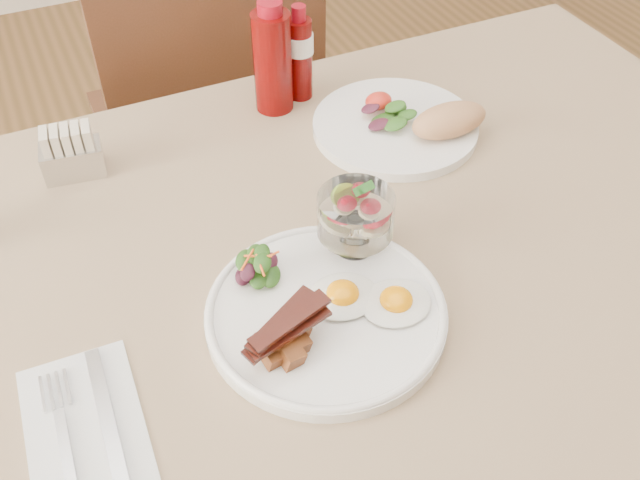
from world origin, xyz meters
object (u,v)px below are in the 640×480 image
hot_sauce_bottle (300,54)px  sugar_caddy (71,155)px  second_plate (408,123)px  main_plate (326,314)px  fruit_cup (356,215)px  chair_far (210,121)px  ketchup_bottle (273,60)px  table (351,292)px

hot_sauce_bottle → sugar_caddy: bearing=-172.1°
second_plate → main_plate: bearing=-133.7°
fruit_cup → chair_far: bearing=89.4°
ketchup_bottle → second_plate: bearing=-43.8°
fruit_cup → ketchup_bottle: (0.03, 0.35, 0.01)m
table → ketchup_bottle: 0.38m
fruit_cup → ketchup_bottle: ketchup_bottle is taller
fruit_cup → second_plate: bearing=46.4°
fruit_cup → ketchup_bottle: 0.35m
second_plate → ketchup_bottle: size_ratio=1.42×
chair_far → fruit_cup: bearing=-90.6°
second_plate → sugar_caddy: size_ratio=2.82×
table → second_plate: 0.28m
main_plate → hot_sauce_bottle: 0.48m
sugar_caddy → table: bearing=-37.4°
second_plate → hot_sauce_bottle: (-0.11, 0.16, 0.06)m
chair_far → second_plate: chair_far is taller
main_plate → table: bearing=48.4°
fruit_cup → second_plate: fruit_cup is taller
ketchup_bottle → hot_sauce_bottle: ketchup_bottle is taller
chair_far → ketchup_bottle: size_ratio=5.25×
hot_sauce_bottle → main_plate: bearing=-109.9°
main_plate → sugar_caddy: (-0.21, 0.39, 0.03)m
second_plate → hot_sauce_bottle: 0.20m
table → fruit_cup: size_ratio=14.02×
ketchup_bottle → sugar_caddy: 0.33m
ketchup_bottle → hot_sauce_bottle: size_ratio=1.14×
main_plate → second_plate: second_plate is taller
table → fruit_cup: fruit_cup is taller
main_plate → hot_sauce_bottle: (0.16, 0.44, 0.07)m
main_plate → chair_far: bearing=83.8°
second_plate → ketchup_bottle: bearing=136.2°
fruit_cup → hot_sauce_bottle: hot_sauce_bottle is taller
chair_far → sugar_caddy: chair_far is taller
table → hot_sauce_bottle: size_ratio=8.56×
second_plate → sugar_caddy: sugar_caddy is taller
main_plate → second_plate: 0.39m
chair_far → hot_sauce_bottle: size_ratio=5.99×
sugar_caddy → hot_sauce_bottle: bearing=15.9°
table → fruit_cup: bearing=-116.4°
hot_sauce_bottle → chair_far: bearing=104.0°
main_plate → ketchup_bottle: 0.45m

